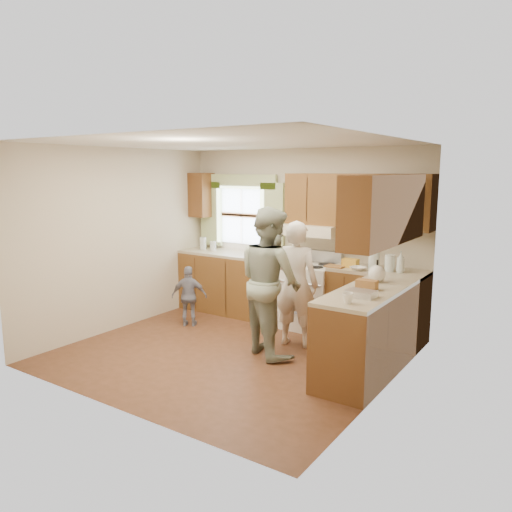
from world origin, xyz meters
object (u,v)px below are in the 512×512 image
Objects in this scene: woman_left at (296,284)px; child at (189,296)px; woman_right at (270,281)px; stove at (309,295)px.

woman_left is 1.68m from child.
child is (-1.52, 0.27, -0.46)m from woman_right.
stove is 1.24× the size of child.
woman_right is (0.09, -1.16, 0.42)m from stove.
stove is at bearing -58.29° from woman_right.
woman_left is at bearing -74.88° from stove.
woman_right reaches higher than child.
stove is 0.83m from woman_left.
stove reaches higher than child.
woman_left is 1.84× the size of child.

